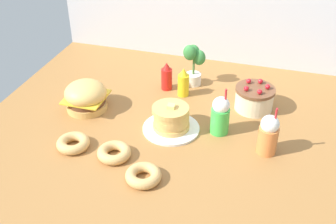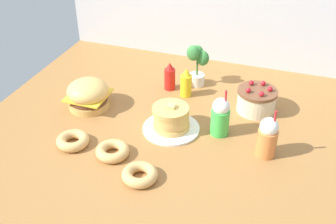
{
  "view_description": "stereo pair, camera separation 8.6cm",
  "coord_description": "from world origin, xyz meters",
  "px_view_note": "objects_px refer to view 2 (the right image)",
  "views": [
    {
      "loc": [
        0.59,
        -1.88,
        1.44
      ],
      "look_at": [
        0.03,
        0.01,
        0.13
      ],
      "focal_mm": 44.27,
      "sensor_mm": 36.0,
      "label": 1
    },
    {
      "loc": [
        0.67,
        -1.86,
        1.44
      ],
      "look_at": [
        0.03,
        0.01,
        0.13
      ],
      "focal_mm": 44.27,
      "sensor_mm": 36.0,
      "label": 2
    }
  ],
  "objects_px": {
    "pancake_stack": "(171,120)",
    "layer_cake": "(257,100)",
    "burger": "(88,94)",
    "donut_chocolate": "(113,151)",
    "donut_pink_glaze": "(73,140)",
    "potted_plant": "(197,64)",
    "donut_vanilla": "(140,174)",
    "cream_soda_cup": "(220,117)",
    "mustard_bottle": "(186,83)",
    "orange_float_cup": "(267,137)",
    "ketchup_bottle": "(170,77)"
  },
  "relations": [
    {
      "from": "layer_cake",
      "to": "donut_chocolate",
      "type": "distance_m",
      "value": 0.96
    },
    {
      "from": "burger",
      "to": "layer_cake",
      "type": "distance_m",
      "value": 1.06
    },
    {
      "from": "donut_chocolate",
      "to": "pancake_stack",
      "type": "bearing_deg",
      "value": 55.81
    },
    {
      "from": "donut_pink_glaze",
      "to": "potted_plant",
      "type": "height_order",
      "value": "potted_plant"
    },
    {
      "from": "layer_cake",
      "to": "donut_chocolate",
      "type": "relative_size",
      "value": 1.34
    },
    {
      "from": "ketchup_bottle",
      "to": "donut_pink_glaze",
      "type": "distance_m",
      "value": 0.83
    },
    {
      "from": "donut_chocolate",
      "to": "donut_vanilla",
      "type": "height_order",
      "value": "same"
    },
    {
      "from": "donut_vanilla",
      "to": "donut_chocolate",
      "type": "bearing_deg",
      "value": 148.99
    },
    {
      "from": "burger",
      "to": "donut_pink_glaze",
      "type": "bearing_deg",
      "value": -75.23
    },
    {
      "from": "cream_soda_cup",
      "to": "potted_plant",
      "type": "xyz_separation_m",
      "value": [
        -0.28,
        0.51,
        0.05
      ]
    },
    {
      "from": "burger",
      "to": "orange_float_cup",
      "type": "relative_size",
      "value": 0.88
    },
    {
      "from": "donut_chocolate",
      "to": "donut_vanilla",
      "type": "relative_size",
      "value": 1.0
    },
    {
      "from": "donut_pink_glaze",
      "to": "potted_plant",
      "type": "relative_size",
      "value": 0.61
    },
    {
      "from": "layer_cake",
      "to": "donut_chocolate",
      "type": "xyz_separation_m",
      "value": [
        -0.66,
        -0.7,
        -0.05
      ]
    },
    {
      "from": "potted_plant",
      "to": "pancake_stack",
      "type": "bearing_deg",
      "value": -89.61
    },
    {
      "from": "orange_float_cup",
      "to": "donut_pink_glaze",
      "type": "distance_m",
      "value": 1.07
    },
    {
      "from": "burger",
      "to": "donut_chocolate",
      "type": "xyz_separation_m",
      "value": [
        0.35,
        -0.4,
        -0.06
      ]
    },
    {
      "from": "pancake_stack",
      "to": "layer_cake",
      "type": "xyz_separation_m",
      "value": [
        0.44,
        0.37,
        0.01
      ]
    },
    {
      "from": "pancake_stack",
      "to": "donut_chocolate",
      "type": "relative_size",
      "value": 1.83
    },
    {
      "from": "pancake_stack",
      "to": "cream_soda_cup",
      "type": "xyz_separation_m",
      "value": [
        0.28,
        0.06,
        0.05
      ]
    },
    {
      "from": "burger",
      "to": "cream_soda_cup",
      "type": "bearing_deg",
      "value": -0.78
    },
    {
      "from": "cream_soda_cup",
      "to": "donut_pink_glaze",
      "type": "height_order",
      "value": "cream_soda_cup"
    },
    {
      "from": "burger",
      "to": "donut_chocolate",
      "type": "height_order",
      "value": "burger"
    },
    {
      "from": "pancake_stack",
      "to": "mustard_bottle",
      "type": "bearing_deg",
      "value": 94.52
    },
    {
      "from": "donut_chocolate",
      "to": "donut_pink_glaze",
      "type": "bearing_deg",
      "value": 177.15
    },
    {
      "from": "ketchup_bottle",
      "to": "cream_soda_cup",
      "type": "bearing_deg",
      "value": -41.98
    },
    {
      "from": "layer_cake",
      "to": "donut_chocolate",
      "type": "bearing_deg",
      "value": -133.55
    },
    {
      "from": "burger",
      "to": "potted_plant",
      "type": "bearing_deg",
      "value": 41.11
    },
    {
      "from": "mustard_bottle",
      "to": "potted_plant",
      "type": "distance_m",
      "value": 0.18
    },
    {
      "from": "mustard_bottle",
      "to": "donut_vanilla",
      "type": "distance_m",
      "value": 0.86
    },
    {
      "from": "cream_soda_cup",
      "to": "potted_plant",
      "type": "bearing_deg",
      "value": 118.76
    },
    {
      "from": "mustard_bottle",
      "to": "cream_soda_cup",
      "type": "xyz_separation_m",
      "value": [
        0.31,
        -0.35,
        0.02
      ]
    },
    {
      "from": "cream_soda_cup",
      "to": "donut_vanilla",
      "type": "distance_m",
      "value": 0.59
    },
    {
      "from": "donut_chocolate",
      "to": "donut_vanilla",
      "type": "bearing_deg",
      "value": -31.01
    },
    {
      "from": "cream_soda_cup",
      "to": "donut_pink_glaze",
      "type": "relative_size",
      "value": 1.61
    },
    {
      "from": "burger",
      "to": "donut_chocolate",
      "type": "bearing_deg",
      "value": -48.47
    },
    {
      "from": "cream_soda_cup",
      "to": "donut_pink_glaze",
      "type": "distance_m",
      "value": 0.84
    },
    {
      "from": "layer_cake",
      "to": "burger",
      "type": "bearing_deg",
      "value": -163.56
    },
    {
      "from": "pancake_stack",
      "to": "donut_pink_glaze",
      "type": "height_order",
      "value": "pancake_stack"
    },
    {
      "from": "mustard_bottle",
      "to": "cream_soda_cup",
      "type": "relative_size",
      "value": 0.67
    },
    {
      "from": "ketchup_bottle",
      "to": "donut_vanilla",
      "type": "xyz_separation_m",
      "value": [
        0.15,
        -0.91,
        -0.06
      ]
    },
    {
      "from": "layer_cake",
      "to": "ketchup_bottle",
      "type": "relative_size",
      "value": 1.25
    },
    {
      "from": "pancake_stack",
      "to": "donut_vanilla",
      "type": "relative_size",
      "value": 1.83
    },
    {
      "from": "orange_float_cup",
      "to": "donut_chocolate",
      "type": "distance_m",
      "value": 0.83
    },
    {
      "from": "pancake_stack",
      "to": "donut_vanilla",
      "type": "bearing_deg",
      "value": -91.66
    },
    {
      "from": "burger",
      "to": "ketchup_bottle",
      "type": "height_order",
      "value": "ketchup_bottle"
    },
    {
      "from": "orange_float_cup",
      "to": "donut_vanilla",
      "type": "bearing_deg",
      "value": -144.83
    },
    {
      "from": "donut_chocolate",
      "to": "orange_float_cup",
      "type": "bearing_deg",
      "value": 19.41
    },
    {
      "from": "pancake_stack",
      "to": "orange_float_cup",
      "type": "xyz_separation_m",
      "value": [
        0.56,
        -0.05,
        0.05
      ]
    },
    {
      "from": "ketchup_bottle",
      "to": "cream_soda_cup",
      "type": "relative_size",
      "value": 0.67
    }
  ]
}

